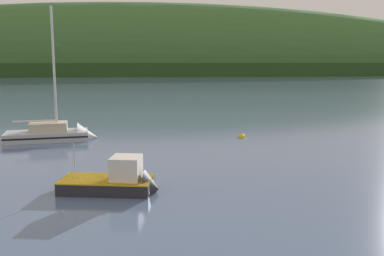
{
  "coord_description": "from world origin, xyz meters",
  "views": [
    {
      "loc": [
        -1.56,
        -1.79,
        7.52
      ],
      "look_at": [
        -0.44,
        33.84,
        1.67
      ],
      "focal_mm": 41.27,
      "sensor_mm": 36.0,
      "label": 1
    }
  ],
  "objects": [
    {
      "name": "fishing_boat_moored",
      "position": [
        -4.96,
        22.11,
        0.44
      ],
      "size": [
        5.69,
        2.92,
        3.55
      ],
      "rotation": [
        0.0,
        0.0,
        6.17
      ],
      "color": "#232328",
      "rests_on": "ground"
    },
    {
      "name": "sailboat_near_mooring",
      "position": [
        -12.43,
        37.76,
        0.28
      ],
      "size": [
        8.5,
        4.54,
        13.13
      ],
      "rotation": [
        0.0,
        0.0,
        0.21
      ],
      "color": "#ADB2BC",
      "rests_on": "ground"
    },
    {
      "name": "far_shoreline_hill",
      "position": [
        -20.15,
        208.16,
        0.22
      ],
      "size": [
        483.36,
        107.45,
        63.83
      ],
      "rotation": [
        0.0,
        0.0,
        0.04
      ],
      "color": "#27431B",
      "rests_on": "ground"
    },
    {
      "name": "mooring_buoy_far_upstream",
      "position": [
        4.38,
        38.54,
        0.0
      ],
      "size": [
        0.66,
        0.66,
        0.74
      ],
      "color": "yellow",
      "rests_on": "ground"
    }
  ]
}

